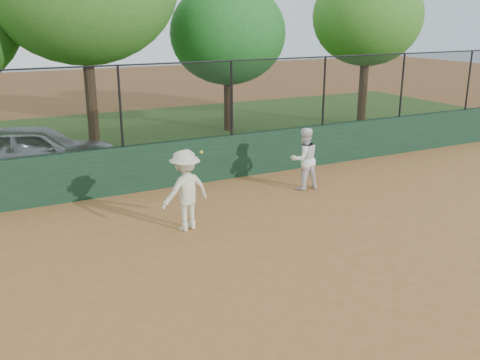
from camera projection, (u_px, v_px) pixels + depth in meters
name	position (u px, v px, depth m)	size (l,w,h in m)	color
ground	(258.00, 293.00, 8.66)	(80.00, 80.00, 0.00)	#A86936
back_wall	(144.00, 168.00, 13.58)	(26.00, 0.20, 1.20)	#1A3924
grass_strip	(93.00, 143.00, 18.86)	(36.00, 12.00, 0.01)	#2B5119
parked_car	(36.00, 151.00, 14.67)	(1.75, 4.34, 1.48)	#A5ABAF
player_second	(304.00, 159.00, 13.64)	(0.78, 0.61, 1.60)	white
player_main	(185.00, 190.00, 11.01)	(1.22, 0.88, 1.76)	beige
fence_assembly	(139.00, 104.00, 13.09)	(26.00, 0.06, 2.00)	black
tree_3	(228.00, 34.00, 19.95)	(4.40, 4.00, 5.57)	#3E2514
tree_4	(368.00, 17.00, 20.82)	(4.42, 4.02, 6.19)	#49301A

